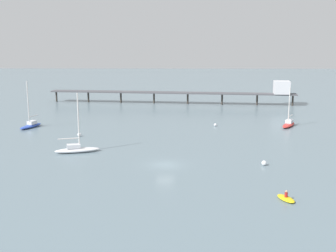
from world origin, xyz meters
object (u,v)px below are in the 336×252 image
object	(u,v)px
dinghy_yellow	(286,198)
sailboat_blue	(31,124)
pier	(217,91)
mooring_buoy_far	(79,135)
sailboat_red	(289,124)
mooring_buoy_inner	(264,163)
mooring_buoy_near	(215,125)
sailboat_white	(77,148)

from	to	relation	value
dinghy_yellow	sailboat_blue	bearing A→B (deg)	136.93
pier	mooring_buoy_far	world-z (taller)	pier
sailboat_blue	dinghy_yellow	bearing A→B (deg)	-43.07
sailboat_red	dinghy_yellow	size ratio (longest dim) A/B	2.61
sailboat_blue	mooring_buoy_far	bearing A→B (deg)	-34.15
pier	mooring_buoy_inner	bearing A→B (deg)	-88.31
sailboat_red	mooring_buoy_near	bearing A→B (deg)	-179.13
sailboat_blue	dinghy_yellow	size ratio (longest dim) A/B	3.05
sailboat_white	mooring_buoy_far	xyz separation A→B (m)	(-2.11, 11.40, -0.29)
sailboat_white	dinghy_yellow	bearing A→B (deg)	-35.41
sailboat_white	mooring_buoy_near	world-z (taller)	sailboat_white
dinghy_yellow	mooring_buoy_inner	size ratio (longest dim) A/B	4.25
sailboat_white	sailboat_blue	distance (m)	23.89
sailboat_white	sailboat_red	world-z (taller)	sailboat_white
mooring_buoy_far	sailboat_blue	bearing A→B (deg)	145.85
sailboat_white	mooring_buoy_inner	world-z (taller)	sailboat_white
pier	dinghy_yellow	size ratio (longest dim) A/B	21.80
dinghy_yellow	mooring_buoy_near	size ratio (longest dim) A/B	5.36
sailboat_white	sailboat_red	bearing A→B (deg)	28.93
sailboat_white	sailboat_red	size ratio (longest dim) A/B	1.18
sailboat_blue	mooring_buoy_inner	distance (m)	50.02
sailboat_blue	mooring_buoy_inner	bearing A→B (deg)	-31.49
mooring_buoy_far	mooring_buoy_inner	world-z (taller)	mooring_buoy_inner
pier	sailboat_white	world-z (taller)	sailboat_white
sailboat_white	pier	bearing A→B (deg)	62.41
sailboat_white	mooring_buoy_far	world-z (taller)	sailboat_white
dinghy_yellow	mooring_buoy_far	bearing A→B (deg)	134.05
sailboat_white	sailboat_blue	bearing A→B (deg)	125.66
mooring_buoy_inner	mooring_buoy_near	bearing A→B (deg)	99.26
sailboat_white	mooring_buoy_inner	size ratio (longest dim) A/B	13.07
mooring_buoy_near	mooring_buoy_inner	xyz separation A→B (m)	(4.61, -28.27, 0.08)
sailboat_white	mooring_buoy_near	distance (m)	32.35
dinghy_yellow	mooring_buoy_far	distance (m)	44.11
pier	mooring_buoy_inner	distance (m)	58.53
pier	mooring_buoy_far	bearing A→B (deg)	-125.86
pier	sailboat_white	distance (m)	58.40
sailboat_blue	sailboat_white	bearing A→B (deg)	-54.34
dinghy_yellow	mooring_buoy_inner	distance (m)	13.58
sailboat_white	mooring_buoy_near	xyz separation A→B (m)	(24.12, 21.55, -0.35)
dinghy_yellow	mooring_buoy_far	world-z (taller)	dinghy_yellow
mooring_buoy_near	mooring_buoy_inner	world-z (taller)	mooring_buoy_inner
sailboat_red	pier	bearing A→B (deg)	112.54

